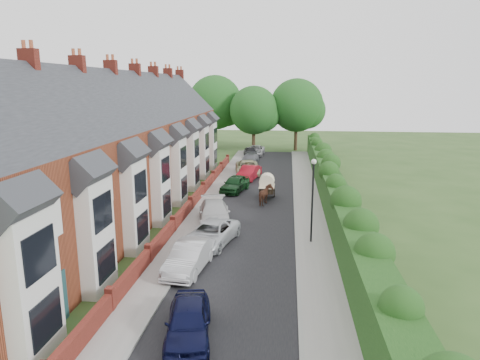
% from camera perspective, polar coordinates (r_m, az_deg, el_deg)
% --- Properties ---
extents(ground, '(140.00, 140.00, 0.00)m').
position_cam_1_polar(ground, '(22.75, 1.15, -11.67)').
color(ground, '#2D4C1E').
rests_on(ground, ground).
extents(road, '(6.00, 58.00, 0.02)m').
position_cam_1_polar(road, '(33.09, 2.05, -3.83)').
color(road, black).
rests_on(road, ground).
extents(pavement_hedge_side, '(2.20, 58.00, 0.12)m').
position_cam_1_polar(pavement_hedge_side, '(33.04, 9.17, -3.92)').
color(pavement_hedge_side, gray).
rests_on(pavement_hedge_side, ground).
extents(pavement_house_side, '(1.70, 58.00, 0.12)m').
position_cam_1_polar(pavement_house_side, '(33.58, -4.53, -3.53)').
color(pavement_house_side, gray).
rests_on(pavement_house_side, ground).
extents(kerb_hedge_side, '(0.18, 58.00, 0.13)m').
position_cam_1_polar(kerb_hedge_side, '(33.00, 7.35, -3.88)').
color(kerb_hedge_side, gray).
rests_on(kerb_hedge_side, ground).
extents(kerb_house_side, '(0.18, 58.00, 0.13)m').
position_cam_1_polar(kerb_house_side, '(33.44, -3.18, -3.57)').
color(kerb_house_side, gray).
rests_on(kerb_house_side, ground).
extents(hedge, '(2.10, 58.00, 2.85)m').
position_cam_1_polar(hedge, '(32.78, 12.41, -1.40)').
color(hedge, '#113711').
rests_on(hedge, ground).
extents(terrace_row, '(9.05, 40.50, 11.50)m').
position_cam_1_polar(terrace_row, '(33.55, -16.02, 3.72)').
color(terrace_row, brown).
rests_on(terrace_row, ground).
extents(garden_wall_row, '(0.35, 40.35, 1.10)m').
position_cam_1_polar(garden_wall_row, '(32.73, -6.59, -3.27)').
color(garden_wall_row, maroon).
rests_on(garden_wall_row, ground).
extents(lamppost, '(0.32, 0.32, 5.16)m').
position_cam_1_polar(lamppost, '(25.44, 9.67, -1.36)').
color(lamppost, black).
rests_on(lamppost, ground).
extents(tree_far_left, '(7.14, 6.80, 9.29)m').
position_cam_1_polar(tree_far_left, '(61.02, 2.18, 9.12)').
color(tree_far_left, '#332316').
rests_on(tree_far_left, ground).
extents(tree_far_right, '(7.98, 7.60, 10.31)m').
position_cam_1_polar(tree_far_right, '(62.83, 7.91, 9.66)').
color(tree_far_right, '#332316').
rests_on(tree_far_right, ground).
extents(tree_far_back, '(8.40, 8.00, 10.82)m').
position_cam_1_polar(tree_far_back, '(64.65, -2.94, 10.11)').
color(tree_far_back, '#332316').
rests_on(tree_far_back, ground).
extents(car_navy, '(2.30, 4.29, 1.39)m').
position_cam_1_polar(car_navy, '(16.95, -6.92, -18.17)').
color(car_navy, black).
rests_on(car_navy, ground).
extents(car_silver_a, '(2.03, 4.57, 1.46)m').
position_cam_1_polar(car_silver_a, '(22.37, -6.79, -10.16)').
color(car_silver_a, '#BABABF').
rests_on(car_silver_a, ground).
extents(car_silver_b, '(3.27, 5.25, 1.35)m').
position_cam_1_polar(car_silver_b, '(25.74, -3.84, -7.13)').
color(car_silver_b, silver).
rests_on(car_silver_b, ground).
extents(car_white, '(3.13, 5.47, 1.49)m').
position_cam_1_polar(car_white, '(29.37, -3.43, -4.48)').
color(car_white, silver).
rests_on(car_white, ground).
extents(car_green, '(2.65, 4.53, 1.45)m').
position_cam_1_polar(car_green, '(38.14, -0.68, -0.51)').
color(car_green, '#0F3416').
rests_on(car_green, ground).
extents(car_red, '(2.39, 4.49, 1.41)m').
position_cam_1_polar(car_red, '(43.04, 1.21, 0.97)').
color(car_red, maroon).
rests_on(car_red, ground).
extents(car_beige, '(3.20, 5.56, 1.46)m').
position_cam_1_polar(car_beige, '(45.48, 1.01, 1.63)').
color(car_beige, '#B9B286').
rests_on(car_beige, ground).
extents(car_grey, '(2.29, 4.71, 1.32)m').
position_cam_1_polar(car_grey, '(51.01, 1.31, 2.74)').
color(car_grey, '#5B5E63').
rests_on(car_grey, ground).
extents(car_black, '(2.41, 4.19, 1.34)m').
position_cam_1_polar(car_black, '(56.59, 1.41, 3.72)').
color(car_black, black).
rests_on(car_black, ground).
extents(horse, '(1.26, 2.01, 1.58)m').
position_cam_1_polar(horse, '(34.00, 3.42, -2.04)').
color(horse, '#502C1D').
rests_on(horse, ground).
extents(horse_cart, '(1.33, 2.93, 2.11)m').
position_cam_1_polar(horse_cart, '(35.86, 3.60, -0.58)').
color(horse_cart, black).
rests_on(horse_cart, ground).
extents(car_extra_far, '(2.36, 4.79, 1.31)m').
position_cam_1_polar(car_extra_far, '(58.15, 2.09, 3.94)').
color(car_extra_far, '#A4A4A8').
rests_on(car_extra_far, ground).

